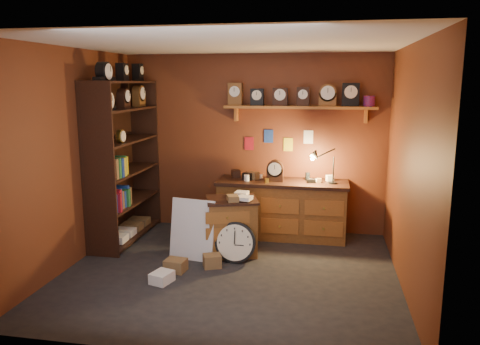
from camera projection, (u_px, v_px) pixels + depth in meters
name	position (u px, v px, depth m)	size (l,w,h in m)	color
floor	(230.00, 272.00, 5.70)	(4.00, 4.00, 0.00)	black
room_shell	(235.00, 131.00, 5.47)	(4.02, 3.62, 2.71)	brown
shelving_unit	(122.00, 155.00, 6.73)	(0.47, 1.60, 2.58)	black
workbench	(282.00, 206.00, 6.95)	(1.92, 0.66, 1.36)	brown
low_cabinet	(232.00, 224.00, 6.26)	(0.80, 0.74, 0.85)	brown
big_round_clock	(235.00, 242.00, 5.99)	(0.53, 0.17, 0.53)	black
white_panel	(193.00, 258.00, 6.16)	(0.61, 0.03, 0.81)	silver
mini_fridge	(223.00, 217.00, 7.04)	(0.60, 0.61, 0.55)	silver
floor_box_a	(176.00, 265.00, 5.72)	(0.25, 0.21, 0.15)	brown
floor_box_b	(162.00, 277.00, 5.40)	(0.21, 0.25, 0.12)	white
floor_box_c	(212.00, 261.00, 5.85)	(0.22, 0.18, 0.16)	brown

